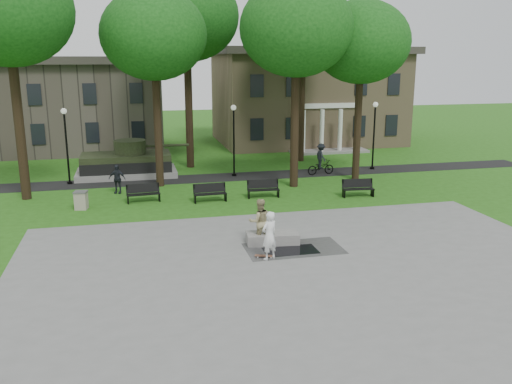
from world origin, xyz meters
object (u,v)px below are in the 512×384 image
cyclist (321,162)px  trash_bin (81,200)px  friend_watching (260,221)px  concrete_block (272,238)px  park_bench_0 (143,193)px  skateboarder (269,236)px

cyclist → trash_bin: size_ratio=2.21×
cyclist → trash_bin: cyclist is taller
friend_watching → cyclist: (7.33, 12.72, -0.13)m
concrete_block → park_bench_0: 9.71m
concrete_block → park_bench_0: size_ratio=1.20×
concrete_block → skateboarder: bearing=-108.7°
cyclist → trash_bin: (-15.12, -5.29, -0.38)m
trash_bin → skateboarder: bearing=-50.3°
skateboarder → park_bench_0: skateboarder is taller
concrete_block → trash_bin: size_ratio=2.29×
friend_watching → cyclist: bearing=-122.9°
skateboarder → friend_watching: friend_watching is taller
skateboarder → trash_bin: skateboarder is taller
concrete_block → trash_bin: (-8.34, 7.50, 0.24)m
skateboarder → cyclist: cyclist is taller
skateboarder → concrete_block: bearing=-136.5°
park_bench_0 → trash_bin: size_ratio=1.91×
trash_bin → concrete_block: bearing=-42.0°
skateboarder → trash_bin: size_ratio=2.03×
concrete_block → friend_watching: friend_watching is taller
trash_bin → park_bench_0: bearing=13.1°
concrete_block → cyclist: (6.78, 12.79, 0.62)m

